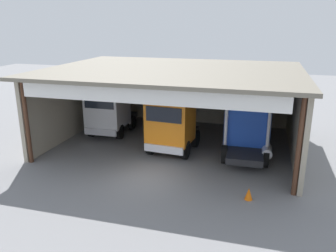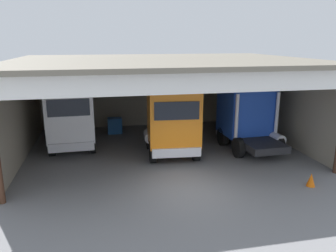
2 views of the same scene
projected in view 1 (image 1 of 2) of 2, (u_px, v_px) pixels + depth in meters
The scene contains 8 objects.
ground_plane at pixel (148, 178), 17.48m from camera, with size 80.00×80.00×0.00m, color slate.
workshop_shed at pixel (178, 88), 22.18m from camera, with size 15.17×11.64×4.93m.
truck_white_center_right_bay at pixel (109, 108), 23.68m from camera, with size 2.61×5.02×3.65m.
truck_orange_center_left_bay at pixel (172, 122), 20.34m from camera, with size 2.73×4.58×3.64m.
truck_blue_center_bay at pixel (248, 124), 19.79m from camera, with size 2.77×4.43×3.69m.
oil_drum at pixel (156, 118), 26.55m from camera, with size 0.58×0.58×0.88m, color #194CB2.
tool_cart at pixel (156, 119), 26.16m from camera, with size 0.90×0.60×1.00m, color #1E59A5.
traffic_cone at pixel (249, 194), 15.27m from camera, with size 0.36×0.36×0.56m, color orange.
Camera 1 is at (5.30, -15.07, 7.64)m, focal length 36.64 mm.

